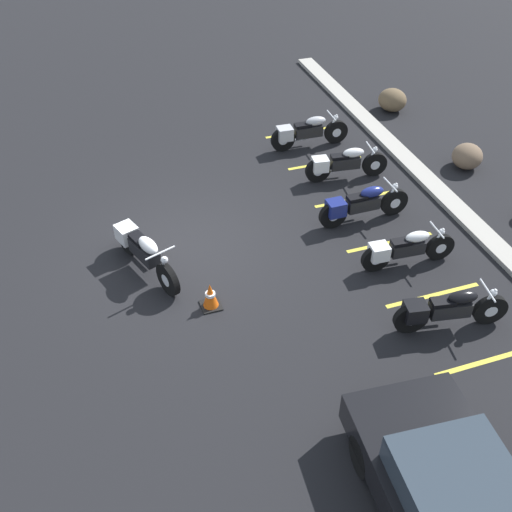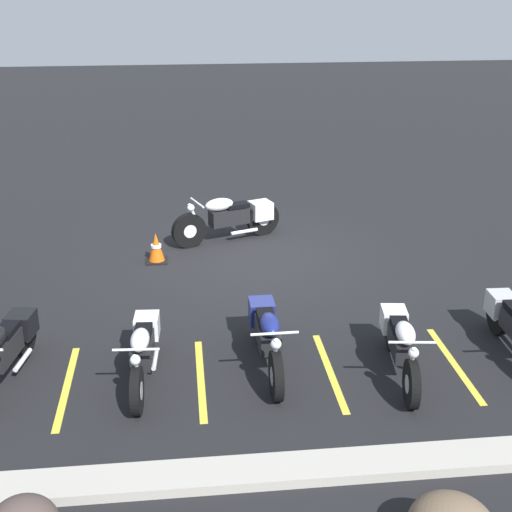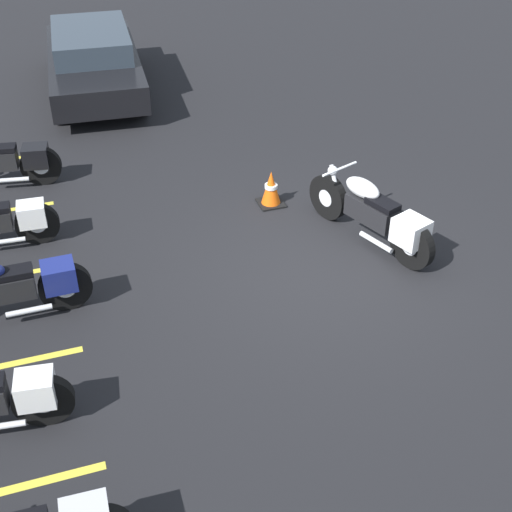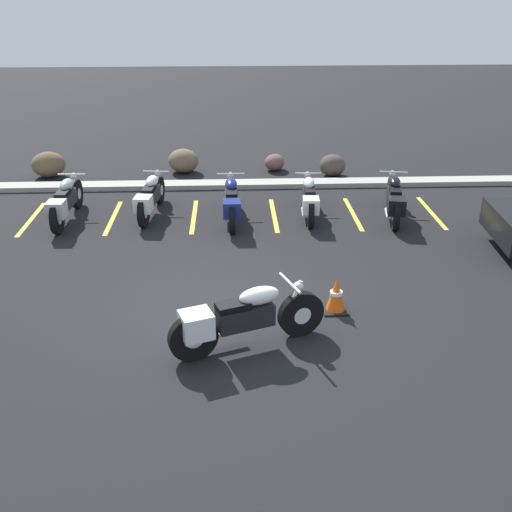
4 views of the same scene
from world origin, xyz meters
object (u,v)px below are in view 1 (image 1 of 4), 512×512
parked_bike_1 (343,163)px  traffic_cone (210,296)px  motorcycle_white_featured (143,250)px  parked_bike_4 (446,310)px  landscape_rock_1 (467,156)px  parked_bike_2 (360,205)px  parked_bike_0 (306,132)px  landscape_rock_2 (392,100)px  parked_bike_3 (404,249)px

parked_bike_1 → traffic_cone: 5.59m
motorcycle_white_featured → parked_bike_4: size_ratio=1.03×
landscape_rock_1 → traffic_cone: landscape_rock_1 is taller
parked_bike_1 → parked_bike_2: bearing=-95.4°
parked_bike_0 → parked_bike_1: parked_bike_0 is taller
motorcycle_white_featured → traffic_cone: size_ratio=3.93×
parked_bike_1 → landscape_rock_1: parked_bike_1 is taller
traffic_cone → parked_bike_2: bearing=112.3°
landscape_rock_2 → traffic_cone: landscape_rock_2 is taller
parked_bike_0 → parked_bike_3: parked_bike_0 is taller
parked_bike_2 → landscape_rock_2: (-4.88, 3.49, -0.13)m
parked_bike_4 → traffic_cone: parked_bike_4 is taller
parked_bike_0 → parked_bike_4: 7.19m
parked_bike_4 → parked_bike_1: bearing=95.8°
motorcycle_white_featured → landscape_rock_1: bearing=78.9°
motorcycle_white_featured → parked_bike_0: motorcycle_white_featured is taller
parked_bike_4 → landscape_rock_2: (-8.46, 3.49, -0.13)m
parked_bike_4 → landscape_rock_1: size_ratio=2.60×
landscape_rock_1 → landscape_rock_2: bearing=-176.0°
parked_bike_0 → landscape_rock_1: (2.32, 3.61, -0.15)m
parked_bike_1 → motorcycle_white_featured: bearing=-153.5°
parked_bike_3 → landscape_rock_2: 7.39m
parked_bike_0 → landscape_rock_2: bearing=22.8°
motorcycle_white_featured → parked_bike_0: size_ratio=1.02×
landscape_rock_1 → parked_bike_4: bearing=-37.5°
parked_bike_1 → landscape_rock_1: (0.51, 3.35, -0.13)m
parked_bike_1 → parked_bike_2: (1.81, -0.40, 0.02)m
parked_bike_0 → parked_bike_1: bearing=-79.7°
parked_bike_2 → landscape_rock_1: parked_bike_2 is taller
landscape_rock_1 → motorcycle_white_featured: bearing=-81.0°
parked_bike_2 → motorcycle_white_featured: bearing=-179.4°
motorcycle_white_featured → parked_bike_3: 5.44m
traffic_cone → landscape_rock_1: bearing=110.7°
traffic_cone → parked_bike_3: bearing=88.9°
parked_bike_0 → parked_bike_1: 1.83m
parked_bike_2 → parked_bike_3: 1.73m
parked_bike_1 → parked_bike_2: 1.85m
motorcycle_white_featured → landscape_rock_2: motorcycle_white_featured is taller
parked_bike_0 → parked_bike_3: 5.33m
motorcycle_white_featured → parked_bike_2: bearing=71.0°
motorcycle_white_featured → parked_bike_2: 5.02m
parked_bike_4 → landscape_rock_2: size_ratio=2.51×
parked_bike_0 → parked_bike_4: parked_bike_0 is taller
parked_bike_3 → parked_bike_2: bearing=99.5°
motorcycle_white_featured → parked_bike_0: (-3.71, 5.15, -0.03)m
landscape_rock_1 → landscape_rock_2: size_ratio=0.96×
parked_bike_3 → parked_bike_4: 1.86m
landscape_rock_2 → parked_bike_0: bearing=-69.3°
parked_bike_0 → traffic_cone: size_ratio=3.86×
parked_bike_3 → landscape_rock_2: size_ratio=2.39×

